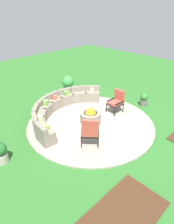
{
  "coord_description": "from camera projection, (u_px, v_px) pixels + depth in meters",
  "views": [
    {
      "loc": [
        -4.74,
        -4.61,
        4.25
      ],
      "look_at": [
        0.0,
        0.2,
        0.45
      ],
      "focal_mm": 31.17,
      "sensor_mm": 36.0,
      "label": 1
    }
  ],
  "objects": [
    {
      "name": "patio_circle",
      "position": [
        90.0,
        123.0,
        7.83
      ],
      "size": [
        5.01,
        5.01,
        0.06
      ],
      "primitive_type": "cylinder",
      "color": "#9E9384",
      "rests_on": "ground_plane"
    },
    {
      "name": "lounge_chair_front_left",
      "position": [
        90.0,
        131.0,
        6.3
      ],
      "size": [
        0.78,
        0.8,
        1.08
      ],
      "rotation": [
        0.0,
        0.0,
        5.46
      ],
      "color": "black",
      "rests_on": "patio_circle"
    },
    {
      "name": "ground_plane",
      "position": [
        90.0,
        123.0,
        7.85
      ],
      "size": [
        24.0,
        24.0,
        0.0
      ],
      "primitive_type": "plane",
      "color": "#2D6B28"
    },
    {
      "name": "potted_plant_0",
      "position": [
        68.0,
        83.0,
        10.63
      ],
      "size": [
        0.64,
        0.64,
        0.82
      ],
      "color": "#605B56",
      "rests_on": "ground_plane"
    },
    {
      "name": "fire_pit",
      "position": [
        91.0,
        116.0,
        7.68
      ],
      "size": [
        0.82,
        0.82,
        0.72
      ],
      "color": "gray",
      "rests_on": "patio_circle"
    },
    {
      "name": "lounge_chair_front_right",
      "position": [
        117.0,
        101.0,
        8.32
      ],
      "size": [
        0.64,
        0.55,
        1.0
      ],
      "rotation": [
        0.0,
        0.0,
        7.8
      ],
      "color": "black",
      "rests_on": "patio_circle"
    },
    {
      "name": "mulch_bed_left",
      "position": [
        123.0,
        215.0,
        4.44
      ],
      "size": [
        2.14,
        1.25,
        0.04
      ],
      "primitive_type": "cube",
      "color": "#472B19",
      "rests_on": "ground_plane"
    },
    {
      "name": "curved_stone_bench",
      "position": [
        59.0,
        108.0,
        8.26
      ],
      "size": [
        4.11,
        2.4,
        0.72
      ],
      "color": "gray",
      "rests_on": "patio_circle"
    },
    {
      "name": "potted_plant_2",
      "position": [
        1.0,
        152.0,
        5.78
      ],
      "size": [
        0.41,
        0.41,
        0.7
      ],
      "color": "#A89E8E",
      "rests_on": "ground_plane"
    },
    {
      "name": "potted_plant_1",
      "position": [
        144.0,
        99.0,
        9.05
      ],
      "size": [
        0.35,
        0.35,
        0.64
      ],
      "color": "#605B56",
      "rests_on": "ground_plane"
    }
  ]
}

